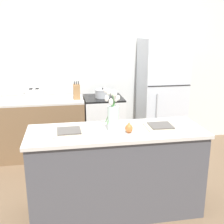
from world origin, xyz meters
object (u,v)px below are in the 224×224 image
at_px(plate_setting_left, 69,131).
at_px(toaster, 34,94).
at_px(pear_figurine, 129,128).
at_px(cooking_pot, 103,93).
at_px(stove_range, 104,125).
at_px(plate_setting_right, 161,126).
at_px(flower_vase, 113,114).
at_px(knife_block, 77,92).
at_px(refrigerator, 161,95).

relative_size(plate_setting_left, toaster, 1.17).
height_order(pear_figurine, cooking_pot, cooking_pot).
bearing_deg(plate_setting_left, cooking_pot, 70.42).
bearing_deg(stove_range, plate_setting_right, -76.72).
relative_size(pear_figurine, plate_setting_left, 0.39).
distance_m(stove_range, cooking_pot, 0.52).
bearing_deg(flower_vase, cooking_pot, 85.63).
bearing_deg(flower_vase, pear_figurine, -34.97).
height_order(cooking_pot, knife_block, knife_block).
bearing_deg(cooking_pot, refrigerator, 0.49).
bearing_deg(plate_setting_left, stove_range, 70.10).
bearing_deg(cooking_pot, plate_setting_right, -76.23).
relative_size(plate_setting_left, cooking_pot, 1.36).
distance_m(plate_setting_left, toaster, 1.65).
distance_m(cooking_pot, knife_block, 0.41).
xyz_separation_m(toaster, cooking_pot, (1.03, 0.00, -0.02)).
bearing_deg(refrigerator, toaster, -179.73).
bearing_deg(pear_figurine, cooking_pot, 90.66).
relative_size(stove_range, pear_figurine, 7.15).
bearing_deg(knife_block, plate_setting_left, -95.87).
relative_size(stove_range, toaster, 3.23).
height_order(stove_range, pear_figurine, pear_figurine).
relative_size(refrigerator, pear_figurine, 14.21).
xyz_separation_m(stove_range, plate_setting_right, (0.37, -1.59, 0.48)).
bearing_deg(refrigerator, plate_setting_right, -109.89).
bearing_deg(pear_figurine, plate_setting_left, 168.88).
distance_m(toaster, cooking_pot, 1.03).
height_order(stove_range, plate_setting_left, plate_setting_left).
xyz_separation_m(plate_setting_left, knife_block, (0.16, 1.55, 0.08)).
distance_m(stove_range, pear_figurine, 1.78).
height_order(flower_vase, cooking_pot, flower_vase).
height_order(plate_setting_right, toaster, toaster).
relative_size(plate_setting_left, plate_setting_right, 1.00).
height_order(refrigerator, plate_setting_right, refrigerator).
height_order(toaster, cooking_pot, toaster).
distance_m(plate_setting_right, toaster, 2.12).
relative_size(stove_range, plate_setting_left, 2.77).
bearing_deg(plate_setting_left, toaster, 106.44).
distance_m(plate_setting_left, cooking_pot, 1.68).
bearing_deg(toaster, refrigerator, 0.27).
height_order(plate_setting_right, knife_block, knife_block).
bearing_deg(pear_figurine, toaster, 121.74).
bearing_deg(toaster, knife_block, -2.56).
height_order(plate_setting_left, plate_setting_right, same).
xyz_separation_m(pear_figurine, plate_setting_right, (0.37, 0.11, -0.04)).
height_order(refrigerator, flower_vase, refrigerator).
bearing_deg(flower_vase, stove_range, 85.20).
xyz_separation_m(plate_setting_left, plate_setting_right, (0.95, 0.00, 0.00)).
relative_size(stove_range, refrigerator, 0.50).
bearing_deg(plate_setting_left, refrigerator, 46.18).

